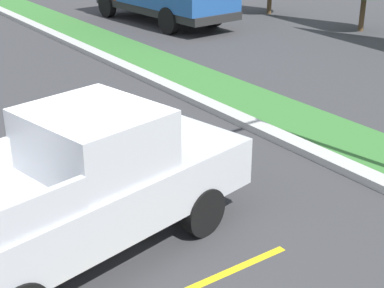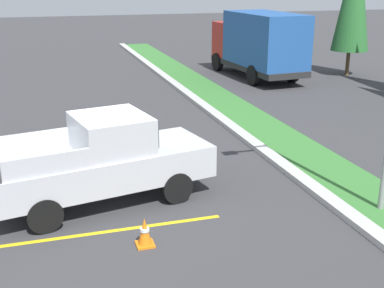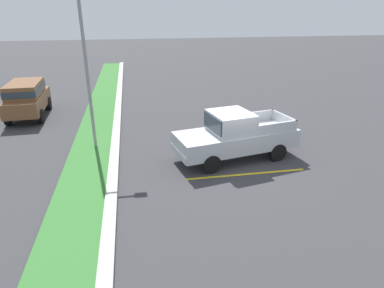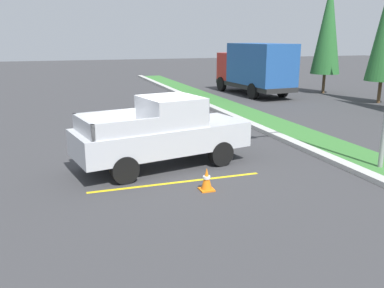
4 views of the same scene
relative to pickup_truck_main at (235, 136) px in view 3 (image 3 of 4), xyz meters
name	(u,v)px [view 3 (image 3 of 4)]	position (x,y,z in m)	size (l,w,h in m)	color
ground_plane	(235,164)	(-0.53, 0.12, -1.04)	(120.00, 120.00, 0.00)	#38383A
parking_line_near	(247,174)	(-1.54, -0.05, -1.04)	(0.12, 4.80, 0.01)	yellow
parking_line_far	(225,145)	(1.56, -0.05, -1.04)	(0.12, 4.80, 0.01)	yellow
curb_strip	(113,172)	(-0.53, 5.12, -0.97)	(56.00, 0.40, 0.15)	#B2B2AD
grass_median	(85,175)	(-0.53, 6.22, -1.01)	(56.00, 1.80, 0.06)	#387533
pickup_truck_main	(235,136)	(0.00, 0.00, 0.00)	(2.90, 5.49, 2.10)	black
suv_distant	(27,97)	(7.87, 10.26, 0.20)	(4.69, 2.14, 2.10)	black
street_light	(90,62)	(2.36, 5.86, 2.89)	(0.24, 1.49, 6.77)	gray
traffic_cone	(211,134)	(2.35, 0.49, -0.75)	(0.36, 0.36, 0.60)	orange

